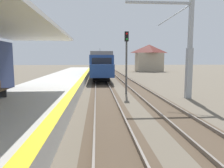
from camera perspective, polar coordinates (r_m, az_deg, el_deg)
The scene contains 7 objects.
station_platform at distance 12.59m, azimuth -21.72°, elevation -5.06°, with size 5.00×80.00×0.91m.
track_pair_nearest_platform at distance 16.02m, azimuth -1.98°, elevation -3.57°, with size 2.34×120.00×0.16m.
track_pair_middle at distance 16.51m, azimuth 9.92°, elevation -3.36°, with size 2.34×120.00×0.16m.
approaching_train at distance 33.23m, azimuth -3.18°, elevation 5.50°, with size 2.93×19.60×4.76m.
rail_signal_post at distance 17.73m, azimuth 3.96°, elevation 7.63°, with size 0.32×0.34×5.20m.
catenary_pylon_far_side at distance 16.44m, azimuth 19.47°, elevation 8.75°, with size 5.00×0.40×7.50m.
distant_trackside_house at distance 51.76m, azimuth 10.04°, elevation 7.17°, with size 6.60×5.28×6.40m.
Camera 1 is at (1.29, 4.25, 2.94)m, focal length 33.55 mm.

